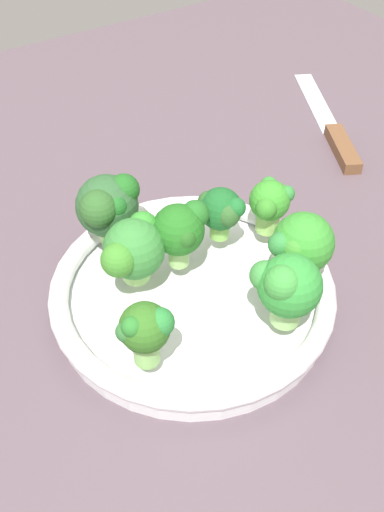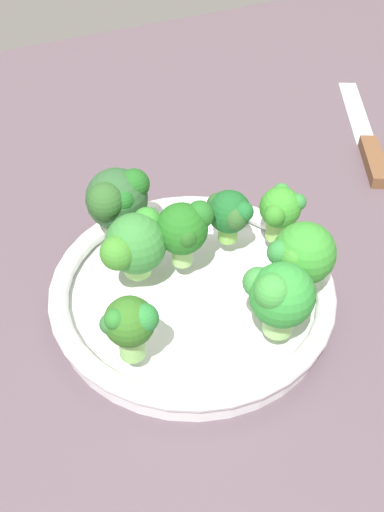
# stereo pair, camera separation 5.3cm
# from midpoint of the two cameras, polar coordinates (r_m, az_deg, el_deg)

# --- Properties ---
(ground_plane) EXTENTS (1.30, 1.30, 0.03)m
(ground_plane) POSITION_cam_midpoint_polar(r_m,az_deg,el_deg) (0.60, -0.22, -4.48)
(ground_plane) COLOR #56474F
(bowl) EXTENTS (0.27, 0.27, 0.03)m
(bowl) POSITION_cam_midpoint_polar(r_m,az_deg,el_deg) (0.57, -2.70, -3.56)
(bowl) COLOR silver
(bowl) RESTS_ON ground_plane
(broccoli_floret_0) EXTENTS (0.04, 0.05, 0.06)m
(broccoli_floret_0) POSITION_cam_midpoint_polar(r_m,az_deg,el_deg) (0.47, -7.78, -7.16)
(broccoli_floret_0) COLOR #8CC96A
(broccoli_floret_0) RESTS_ON bowl
(broccoli_floret_1) EXTENTS (0.05, 0.06, 0.07)m
(broccoli_floret_1) POSITION_cam_midpoint_polar(r_m,az_deg,el_deg) (0.54, -3.80, 2.49)
(broccoli_floret_1) COLOR #8FBD68
(broccoli_floret_1) RESTS_ON bowl
(broccoli_floret_2) EXTENTS (0.05, 0.04, 0.06)m
(broccoli_floret_2) POSITION_cam_midpoint_polar(r_m,az_deg,el_deg) (0.58, 0.15, 4.31)
(broccoli_floret_2) COLOR #7CBA4E
(broccoli_floret_2) RESTS_ON bowl
(broccoli_floret_3) EXTENTS (0.06, 0.07, 0.06)m
(broccoli_floret_3) POSITION_cam_midpoint_polar(r_m,az_deg,el_deg) (0.54, -8.51, 0.50)
(broccoli_floret_3) COLOR #90C867
(broccoli_floret_3) RESTS_ON bowl
(broccoli_floret_4) EXTENTS (0.06, 0.06, 0.07)m
(broccoli_floret_4) POSITION_cam_midpoint_polar(r_m,az_deg,el_deg) (0.57, -10.72, 4.64)
(broccoli_floret_4) COLOR #8BC45E
(broccoli_floret_4) RESTS_ON bowl
(broccoli_floret_5) EXTENTS (0.06, 0.06, 0.07)m
(broccoli_floret_5) POSITION_cam_midpoint_polar(r_m,az_deg,el_deg) (0.49, 5.91, -3.11)
(broccoli_floret_5) COLOR #96CB75
(broccoli_floret_5) RESTS_ON bowl
(broccoli_floret_6) EXTENTS (0.04, 0.05, 0.06)m
(broccoli_floret_6) POSITION_cam_midpoint_polar(r_m,az_deg,el_deg) (0.59, 4.88, 4.99)
(broccoli_floret_6) COLOR #8EC15B
(broccoli_floret_6) RESTS_ON bowl
(broccoli_floret_7) EXTENTS (0.06, 0.06, 0.07)m
(broccoli_floret_7) POSITION_cam_midpoint_polar(r_m,az_deg,el_deg) (0.53, 7.57, 1.04)
(broccoli_floret_7) COLOR #93DA68
(broccoli_floret_7) RESTS_ON bowl
(knife) EXTENTS (0.25, 0.14, 0.01)m
(knife) POSITION_cam_midpoint_polar(r_m,az_deg,el_deg) (0.83, 11.48, 11.65)
(knife) COLOR silver
(knife) RESTS_ON ground_plane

